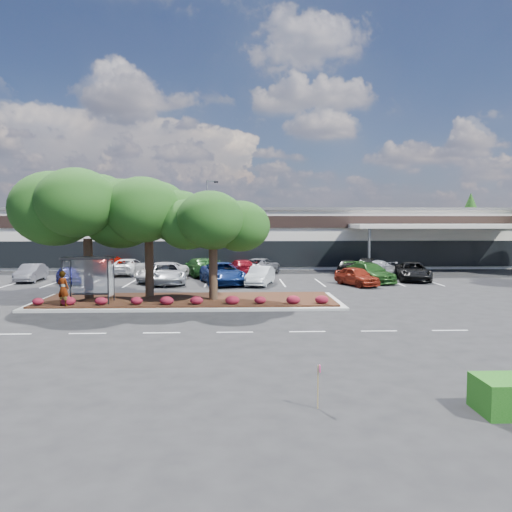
{
  "coord_description": "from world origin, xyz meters",
  "views": [
    {
      "loc": [
        0.9,
        -25.6,
        4.87
      ],
      "look_at": [
        2.15,
        6.83,
        2.6
      ],
      "focal_mm": 35.0,
      "sensor_mm": 36.0,
      "label": 1
    }
  ],
  "objects_px": {
    "light_pole": "(208,229)",
    "survey_stake": "(319,381)",
    "car_1": "(68,275)",
    "car_0": "(31,273)"
  },
  "relations": [
    {
      "from": "light_pole",
      "to": "survey_stake",
      "type": "relative_size",
      "value": 8.06
    },
    {
      "from": "car_1",
      "to": "light_pole",
      "type": "bearing_deg",
      "value": 30.27
    },
    {
      "from": "survey_stake",
      "to": "car_1",
      "type": "height_order",
      "value": "car_1"
    },
    {
      "from": "survey_stake",
      "to": "car_0",
      "type": "bearing_deg",
      "value": 123.63
    },
    {
      "from": "light_pole",
      "to": "car_1",
      "type": "distance_m",
      "value": 18.0
    },
    {
      "from": "survey_stake",
      "to": "car_1",
      "type": "distance_m",
      "value": 30.55
    },
    {
      "from": "light_pole",
      "to": "car_1",
      "type": "height_order",
      "value": "light_pole"
    },
    {
      "from": "survey_stake",
      "to": "car_1",
      "type": "bearing_deg",
      "value": 119.91
    },
    {
      "from": "car_0",
      "to": "car_1",
      "type": "relative_size",
      "value": 1.07
    },
    {
      "from": "car_1",
      "to": "survey_stake",
      "type": "bearing_deg",
      "value": -85.02
    }
  ]
}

